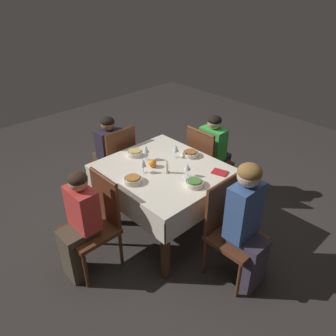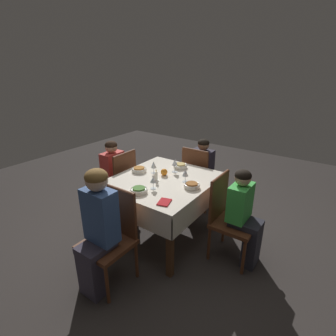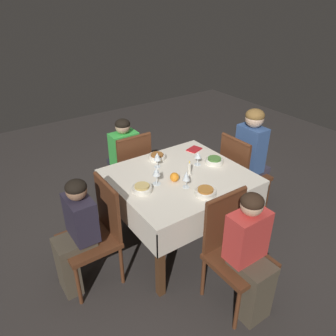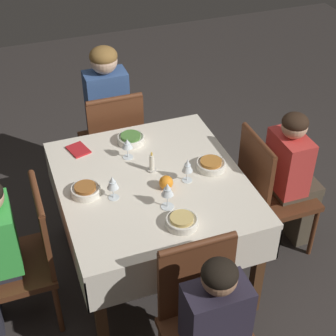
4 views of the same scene
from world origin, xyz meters
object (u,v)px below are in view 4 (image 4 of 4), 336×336
object	(u,v)px
chair_north	(25,254)
bowl_north	(86,190)
dining_table	(152,192)
chair_west	(205,320)
person_adult_denim	(106,110)
wine_glass_east	(127,144)
bowl_east	(131,139)
person_child_red	(294,175)
chair_east	(113,140)
wine_glass_north	(113,183)
orange_fruit	(166,182)
chair_south	(269,189)
wine_glass_south	(187,166)
napkin_red_folded	(78,150)
bowl_south	(211,164)
bowl_west	(182,221)
candle_centerpiece	(152,164)
wine_glass_west	(167,190)

from	to	relation	value
chair_north	bowl_north	distance (m)	0.49
dining_table	chair_north	bearing A→B (deg)	97.17
chair_west	person_adult_denim	size ratio (longest dim) A/B	0.78
chair_west	wine_glass_east	size ratio (longest dim) A/B	6.82
person_adult_denim	bowl_east	bearing A→B (deg)	91.86
person_child_red	bowl_north	bearing A→B (deg)	87.26
chair_east	chair_west	world-z (taller)	same
person_child_red	wine_glass_north	bearing A→B (deg)	91.15
orange_fruit	wine_glass_north	bearing A→B (deg)	86.58
chair_south	wine_glass_north	world-z (taller)	chair_south
wine_glass_east	wine_glass_north	xyz separation A→B (m)	(-0.34, 0.18, 0.01)
person_adult_denim	wine_glass_east	world-z (taller)	person_adult_denim
wine_glass_east	wine_glass_south	bearing A→B (deg)	-142.47
bowl_north	chair_west	bearing A→B (deg)	-155.87
chair_north	wine_glass_south	world-z (taller)	chair_north
chair_north	napkin_red_folded	size ratio (longest dim) A/B	5.39
chair_east	wine_glass_north	bearing A→B (deg)	76.08
person_adult_denim	wine_glass_south	size ratio (longest dim) A/B	7.68
person_child_red	orange_fruit	distance (m)	0.92
wine_glass_south	napkin_red_folded	distance (m)	0.75
wine_glass_east	chair_north	bearing A→B (deg)	116.74
bowl_east	wine_glass_south	distance (m)	0.54
dining_table	chair_east	bearing A→B (deg)	1.38
wine_glass_east	wine_glass_north	size ratio (longest dim) A/B	0.89
wine_glass_north	bowl_south	bearing A→B (deg)	-83.69
chair_south	bowl_west	world-z (taller)	chair_south
person_adult_denim	candle_centerpiece	bearing A→B (deg)	93.29
chair_north	person_child_red	distance (m)	1.74
wine_glass_south	orange_fruit	distance (m)	0.16
person_adult_denim	bowl_west	xyz separation A→B (m)	(-1.42, -0.05, 0.10)
napkin_red_folded	wine_glass_south	bearing A→B (deg)	-134.07
dining_table	bowl_west	bearing A→B (deg)	-175.80
bowl_north	wine_glass_north	xyz separation A→B (m)	(-0.09, -0.14, 0.08)
person_child_red	wine_glass_west	distance (m)	1.01
chair_south	person_child_red	size ratio (longest dim) A/B	0.89
chair_north	wine_glass_east	distance (m)	0.88
dining_table	bowl_north	bearing A→B (deg)	88.88
chair_west	bowl_west	world-z (taller)	chair_west
bowl_west	wine_glass_north	bearing A→B (deg)	39.86
dining_table	bowl_east	size ratio (longest dim) A/B	6.72
person_child_red	wine_glass_west	size ratio (longest dim) A/B	6.37
dining_table	chair_north	xyz separation A→B (m)	(-0.10, 0.78, -0.15)
wine_glass_west	candle_centerpiece	distance (m)	0.35
chair_south	person_child_red	distance (m)	0.18
candle_centerpiece	napkin_red_folded	bearing A→B (deg)	46.15
wine_glass_east	bowl_west	bearing A→B (deg)	-171.97
bowl_west	wine_glass_east	bearing A→B (deg)	8.03
person_adult_denim	wine_glass_north	distance (m)	1.12
chair_north	napkin_red_folded	world-z (taller)	chair_north
person_child_red	wine_glass_north	world-z (taller)	person_child_red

